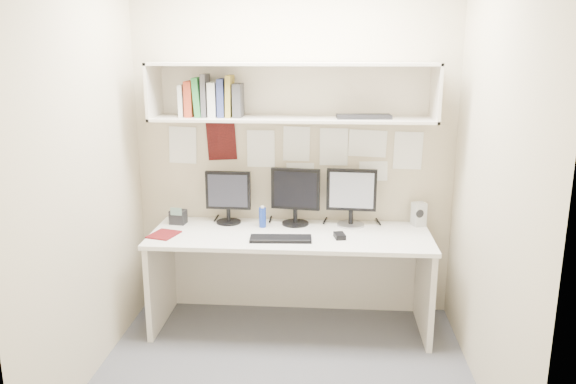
# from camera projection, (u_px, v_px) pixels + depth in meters

# --- Properties ---
(floor) EXTENTS (2.40, 2.00, 0.01)m
(floor) POSITION_uv_depth(u_px,v_px,m) (283.00, 374.00, 3.57)
(floor) COLOR #4D4D52
(floor) RESTS_ON ground
(wall_back) EXTENTS (2.40, 0.02, 2.60)m
(wall_back) POSITION_uv_depth(u_px,v_px,m) (294.00, 146.00, 4.22)
(wall_back) COLOR #BCAE90
(wall_back) RESTS_ON ground
(wall_front) EXTENTS (2.40, 0.02, 2.60)m
(wall_front) POSITION_uv_depth(u_px,v_px,m) (262.00, 227.00, 2.29)
(wall_front) COLOR #BCAE90
(wall_front) RESTS_ON ground
(wall_left) EXTENTS (0.02, 2.00, 2.60)m
(wall_left) POSITION_uv_depth(u_px,v_px,m) (82.00, 172.00, 3.34)
(wall_left) COLOR #BCAE90
(wall_left) RESTS_ON ground
(wall_right) EXTENTS (0.02, 2.00, 2.60)m
(wall_right) POSITION_uv_depth(u_px,v_px,m) (494.00, 178.00, 3.17)
(wall_right) COLOR #BCAE90
(wall_right) RESTS_ON ground
(desk) EXTENTS (2.00, 0.70, 0.73)m
(desk) POSITION_uv_depth(u_px,v_px,m) (290.00, 280.00, 4.11)
(desk) COLOR silver
(desk) RESTS_ON floor
(overhead_hutch) EXTENTS (2.00, 0.38, 0.40)m
(overhead_hutch) POSITION_uv_depth(u_px,v_px,m) (293.00, 91.00, 3.98)
(overhead_hutch) COLOR beige
(overhead_hutch) RESTS_ON wall_back
(pinned_papers) EXTENTS (1.92, 0.01, 0.48)m
(pinned_papers) POSITION_uv_depth(u_px,v_px,m) (294.00, 153.00, 4.23)
(pinned_papers) COLOR white
(pinned_papers) RESTS_ON wall_back
(monitor_left) EXTENTS (0.34, 0.19, 0.40)m
(monitor_left) POSITION_uv_depth(u_px,v_px,m) (228.00, 194.00, 4.22)
(monitor_left) COLOR black
(monitor_left) RESTS_ON desk
(monitor_center) EXTENTS (0.37, 0.20, 0.43)m
(monitor_center) POSITION_uv_depth(u_px,v_px,m) (295.00, 194.00, 4.17)
(monitor_center) COLOR black
(monitor_center) RESTS_ON desk
(monitor_right) EXTENTS (0.37, 0.20, 0.43)m
(monitor_right) POSITION_uv_depth(u_px,v_px,m) (351.00, 195.00, 4.14)
(monitor_right) COLOR #A5A5AA
(monitor_right) RESTS_ON desk
(keyboard) EXTENTS (0.43, 0.17, 0.02)m
(keyboard) POSITION_uv_depth(u_px,v_px,m) (281.00, 239.00, 3.87)
(keyboard) COLOR black
(keyboard) RESTS_ON desk
(mouse) EXTENTS (0.09, 0.12, 0.03)m
(mouse) POSITION_uv_depth(u_px,v_px,m) (340.00, 236.00, 3.91)
(mouse) COLOR black
(mouse) RESTS_ON desk
(speaker) EXTENTS (0.11, 0.12, 0.18)m
(speaker) POSITION_uv_depth(u_px,v_px,m) (419.00, 214.00, 4.17)
(speaker) COLOR #B3B4AF
(speaker) RESTS_ON desk
(blue_bottle) EXTENTS (0.05, 0.05, 0.16)m
(blue_bottle) POSITION_uv_depth(u_px,v_px,m) (262.00, 217.00, 4.14)
(blue_bottle) COLOR navy
(blue_bottle) RESTS_ON desk
(maroon_notebook) EXTENTS (0.22, 0.25, 0.01)m
(maroon_notebook) POSITION_uv_depth(u_px,v_px,m) (164.00, 235.00, 3.97)
(maroon_notebook) COLOR #5A0F12
(maroon_notebook) RESTS_ON desk
(desk_phone) EXTENTS (0.12, 0.12, 0.14)m
(desk_phone) POSITION_uv_depth(u_px,v_px,m) (178.00, 217.00, 4.23)
(desk_phone) COLOR black
(desk_phone) RESTS_ON desk
(book_stack) EXTENTS (0.44, 0.19, 0.30)m
(book_stack) POSITION_uv_depth(u_px,v_px,m) (212.00, 98.00, 4.00)
(book_stack) COLOR silver
(book_stack) RESTS_ON overhead_hutch
(hutch_tray) EXTENTS (0.39, 0.17, 0.03)m
(hutch_tray) POSITION_uv_depth(u_px,v_px,m) (364.00, 117.00, 3.91)
(hutch_tray) COLOR black
(hutch_tray) RESTS_ON overhead_hutch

